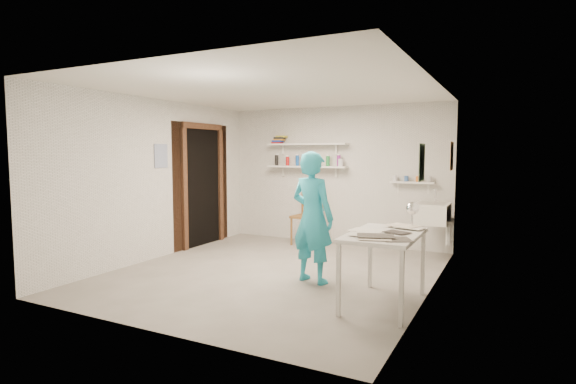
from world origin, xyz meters
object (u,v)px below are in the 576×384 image
at_px(work_table, 384,269).
at_px(desk_lamp, 413,208).
at_px(belfast_sink, 432,213).
at_px(man, 312,217).
at_px(wall_clock, 316,194).
at_px(wooden_chair, 307,217).

xyz_separation_m(work_table, desk_lamp, (0.19, 0.46, 0.60)).
xyz_separation_m(belfast_sink, desk_lamp, (0.08, -1.85, 0.29)).
relative_size(belfast_sink, work_table, 0.52).
bearing_deg(belfast_sink, work_table, -92.72).
xyz_separation_m(man, wall_clock, (-0.05, 0.21, 0.27)).
xyz_separation_m(man, work_table, (1.01, -0.44, -0.42)).
distance_m(wall_clock, desk_lamp, 1.27).
height_order(man, desk_lamp, man).
distance_m(work_table, desk_lamp, 0.78).
distance_m(wooden_chair, work_table, 3.19).
relative_size(belfast_sink, man, 0.37).
xyz_separation_m(wall_clock, desk_lamp, (1.25, -0.19, -0.09)).
xyz_separation_m(wall_clock, wooden_chair, (-0.95, 1.82, -0.58)).
height_order(man, wall_clock, man).
relative_size(belfast_sink, desk_lamp, 4.18).
relative_size(wooden_chair, desk_lamp, 6.85).
relative_size(wall_clock, desk_lamp, 2.02).
xyz_separation_m(man, desk_lamp, (1.20, 0.02, 0.18)).
bearing_deg(wall_clock, work_table, -18.20).
bearing_deg(belfast_sink, wall_clock, -125.23).
height_order(wooden_chair, desk_lamp, desk_lamp).
distance_m(belfast_sink, wooden_chair, 2.14).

